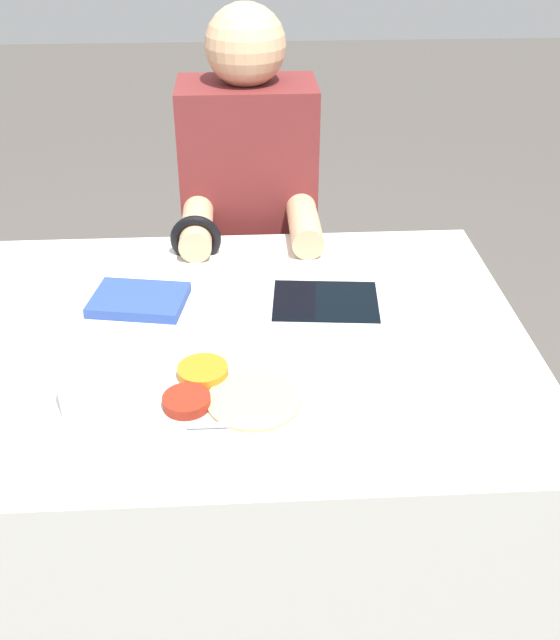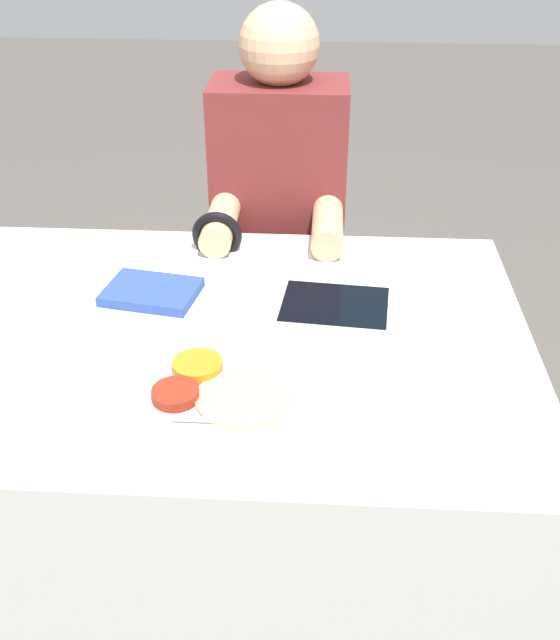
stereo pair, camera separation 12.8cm
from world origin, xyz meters
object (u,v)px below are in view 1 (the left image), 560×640
at_px(tablet_device, 325,303).
at_px(drinking_glass, 83,386).
at_px(thali_tray, 223,397).
at_px(red_notebook, 139,301).
at_px(person_diner, 250,262).

bearing_deg(tablet_device, drinking_glass, -142.42).
bearing_deg(thali_tray, drinking_glass, -174.23).
xyz_separation_m(thali_tray, drinking_glass, (-0.21, -0.02, 0.05)).
bearing_deg(red_notebook, drinking_glass, -97.78).
relative_size(thali_tray, red_notebook, 1.34).
distance_m(red_notebook, drinking_glass, 0.34).
bearing_deg(thali_tray, red_notebook, 117.65).
height_order(person_diner, drinking_glass, person_diner).
bearing_deg(person_diner, drinking_glass, -108.67).
bearing_deg(thali_tray, tablet_device, 56.02).
height_order(thali_tray, tablet_device, thali_tray).
height_order(red_notebook, tablet_device, red_notebook).
height_order(tablet_device, drinking_glass, drinking_glass).
xyz_separation_m(tablet_device, drinking_glass, (-0.41, -0.31, 0.05)).
relative_size(tablet_device, drinking_glass, 2.13).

